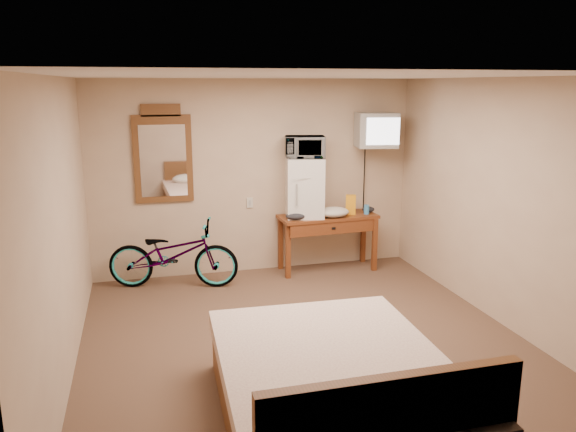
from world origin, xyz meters
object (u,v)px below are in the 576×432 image
object	(u,v)px
blue_cup	(367,209)
crt_television	(376,130)
desk	(329,225)
bicycle	(173,254)
bed	(336,392)
mini_fridge	(305,187)
microwave	(305,147)
wall_mirror	(163,155)

from	to	relation	value
blue_cup	crt_television	size ratio (longest dim) A/B	0.20
desk	blue_cup	bearing A→B (deg)	-3.99
bicycle	bed	distance (m)	3.40
bicycle	crt_television	bearing A→B (deg)	-73.13
mini_fridge	microwave	world-z (taller)	microwave
microwave	wall_mirror	world-z (taller)	wall_mirror
desk	mini_fridge	distance (m)	0.60
microwave	bed	bearing A→B (deg)	-90.25
mini_fridge	wall_mirror	distance (m)	1.82
crt_television	mini_fridge	bearing A→B (deg)	178.24
crt_television	wall_mirror	bearing A→B (deg)	174.69
microwave	wall_mirror	xyz separation A→B (m)	(-1.75, 0.22, -0.08)
blue_cup	crt_television	world-z (taller)	crt_television
wall_mirror	crt_television	bearing A→B (deg)	-5.31
wall_mirror	mini_fridge	bearing A→B (deg)	-7.23
blue_cup	bed	xyz separation A→B (m)	(-1.61, -3.34, -0.52)
blue_cup	mini_fridge	bearing A→B (deg)	174.20
microwave	bed	size ratio (longest dim) A/B	0.23
wall_mirror	bicycle	size ratio (longest dim) A/B	0.77
mini_fridge	bicycle	world-z (taller)	mini_fridge
mini_fridge	wall_mirror	xyz separation A→B (m)	(-1.75, 0.22, 0.44)
wall_mirror	bicycle	xyz separation A→B (m)	(0.05, -0.37, -1.16)
desk	microwave	size ratio (longest dim) A/B	2.66
microwave	wall_mirror	distance (m)	1.77
microwave	crt_television	distance (m)	0.97
crt_television	bicycle	size ratio (longest dim) A/B	0.40
wall_mirror	bed	world-z (taller)	wall_mirror
bicycle	bed	world-z (taller)	bed
crt_television	desk	bearing A→B (deg)	-178.27
desk	microwave	world-z (taller)	microwave
crt_television	bicycle	bearing A→B (deg)	-177.42
microwave	crt_television	size ratio (longest dim) A/B	0.78
microwave	bicycle	bearing A→B (deg)	-162.43
bed	desk	bearing A→B (deg)	72.01
desk	wall_mirror	xyz separation A→B (m)	(-2.07, 0.27, 0.95)
desk	microwave	bearing A→B (deg)	171.24
desk	blue_cup	size ratio (longest dim) A/B	10.62
mini_fridge	bicycle	bearing A→B (deg)	-175.00
crt_television	blue_cup	bearing A→B (deg)	-155.49
desk	mini_fridge	bearing A→B (deg)	171.28
microwave	bed	distance (m)	3.76
blue_cup	bed	bearing A→B (deg)	-115.78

